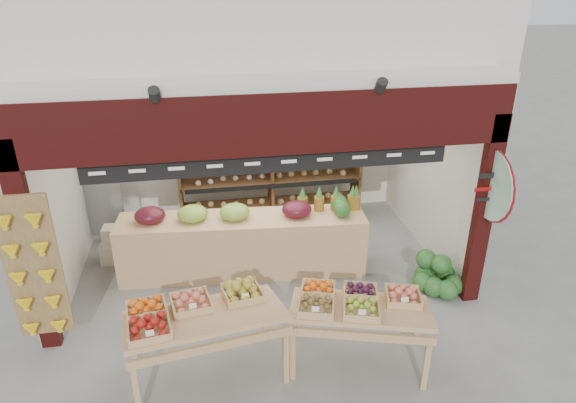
# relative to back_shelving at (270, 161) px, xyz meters

# --- Properties ---
(ground) EXTENTS (60.00, 60.00, 0.00)m
(ground) POSITION_rel_back_shelving_xyz_m (-0.37, -1.73, -1.16)
(ground) COLOR slate
(ground) RESTS_ON ground
(banana_board) EXTENTS (0.60, 0.15, 1.80)m
(banana_board) POSITION_rel_back_shelving_xyz_m (-3.10, -2.91, -0.04)
(banana_board) COLOR olive
(banana_board) RESTS_ON ground
(gift_sign) EXTENTS (0.04, 0.93, 0.92)m
(gift_sign) POSITION_rel_back_shelving_xyz_m (2.38, -2.88, 0.59)
(gift_sign) COLOR silver
(gift_sign) RESTS_ON ground
(back_shelving) EXTENTS (3.15, 0.52, 1.94)m
(back_shelving) POSITION_rel_back_shelving_xyz_m (0.00, 0.00, 0.00)
(back_shelving) COLOR brown
(back_shelving) RESTS_ON ground
(refrigerator) EXTENTS (0.93, 0.93, 1.95)m
(refrigerator) POSITION_rel_back_shelving_xyz_m (-2.77, 0.09, -0.18)
(refrigerator) COLOR silver
(refrigerator) RESTS_ON ground
(cardboard_stack) EXTENTS (0.95, 0.69, 0.60)m
(cardboard_stack) POSITION_rel_back_shelving_xyz_m (-2.35, -0.91, -0.94)
(cardboard_stack) COLOR silver
(cardboard_stack) RESTS_ON ground
(mid_counter) EXTENTS (3.65, 0.99, 1.12)m
(mid_counter) POSITION_rel_back_shelving_xyz_m (-0.65, -1.55, -0.66)
(mid_counter) COLOR tan
(mid_counter) RESTS_ON ground
(display_table_left) EXTENTS (1.82, 1.19, 1.07)m
(display_table_left) POSITION_rel_back_shelving_xyz_m (-1.37, -3.57, -0.34)
(display_table_left) COLOR tan
(display_table_left) RESTS_ON ground
(display_table_right) EXTENTS (1.74, 1.27, 1.00)m
(display_table_right) POSITION_rel_back_shelving_xyz_m (0.43, -3.65, -0.38)
(display_table_right) COLOR tan
(display_table_right) RESTS_ON ground
(watermelon_pile) EXTENTS (0.70, 0.72, 0.55)m
(watermelon_pile) POSITION_rel_back_shelving_xyz_m (2.01, -2.51, -0.95)
(watermelon_pile) COLOR #174517
(watermelon_pile) RESTS_ON ground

